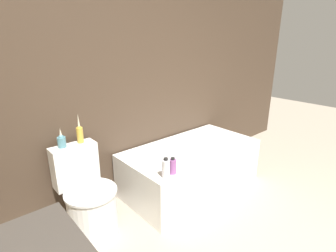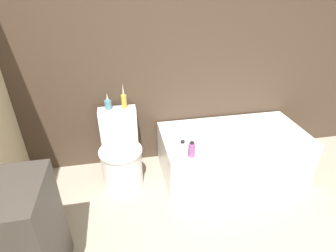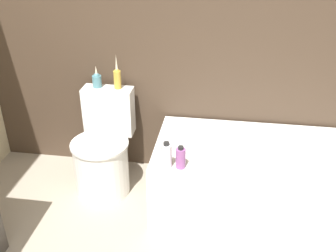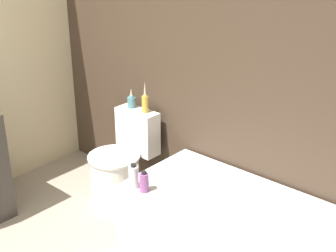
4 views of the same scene
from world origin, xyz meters
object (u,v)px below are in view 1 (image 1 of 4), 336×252
(toilet, at_px, (89,201))
(vase_gold, at_px, (62,141))
(vase_silver, at_px, (80,133))
(shampoo_bottle_tall, at_px, (166,168))
(bathtub, at_px, (191,166))
(shampoo_bottle_short, at_px, (173,166))

(toilet, distance_m, vase_gold, 0.57)
(vase_silver, distance_m, shampoo_bottle_tall, 0.82)
(toilet, bearing_deg, shampoo_bottle_tall, -34.66)
(vase_silver, bearing_deg, vase_gold, 179.22)
(bathtub, bearing_deg, toilet, 177.03)
(vase_gold, bearing_deg, vase_silver, -0.78)
(toilet, relative_size, vase_silver, 2.83)
(shampoo_bottle_short, bearing_deg, vase_gold, 140.09)
(bathtub, relative_size, shampoo_bottle_tall, 8.29)
(shampoo_bottle_tall, xyz_separation_m, shampoo_bottle_short, (0.09, 0.01, -0.01))
(vase_silver, relative_size, shampoo_bottle_short, 1.70)
(toilet, xyz_separation_m, shampoo_bottle_short, (0.64, -0.37, 0.26))
(vase_silver, xyz_separation_m, shampoo_bottle_tall, (0.47, -0.61, -0.26))
(vase_gold, xyz_separation_m, shampoo_bottle_short, (0.72, -0.60, -0.25))
(shampoo_bottle_tall, bearing_deg, vase_silver, 127.50)
(vase_gold, relative_size, shampoo_bottle_short, 1.11)
(bathtub, height_order, shampoo_bottle_tall, shampoo_bottle_tall)
(bathtub, distance_m, toilet, 1.20)
(vase_gold, bearing_deg, shampoo_bottle_short, -39.91)
(vase_silver, bearing_deg, shampoo_bottle_short, -47.07)
(bathtub, distance_m, vase_gold, 1.43)
(vase_gold, bearing_deg, shampoo_bottle_tall, -44.19)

